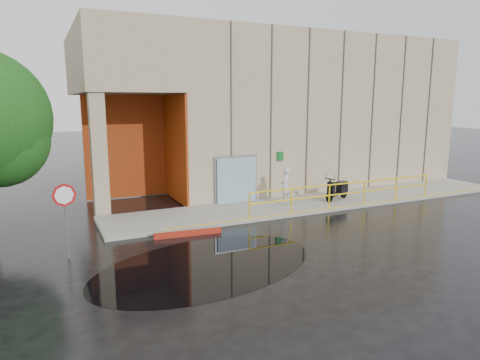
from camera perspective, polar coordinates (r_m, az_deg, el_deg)
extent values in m
plane|color=black|center=(14.47, 8.72, -8.42)|extent=(120.00, 120.00, 0.00)
cube|color=gray|center=(20.21, 11.04, -2.81)|extent=(20.00, 3.00, 0.15)
cube|color=tan|center=(26.20, 6.44, 8.99)|extent=(16.00, 10.00, 8.00)
cube|color=tan|center=(22.69, -16.25, 14.75)|extent=(4.00, 10.00, 3.00)
cube|color=tan|center=(17.96, -18.27, 3.06)|extent=(0.60, 0.60, 5.00)
cube|color=#98390E|center=(21.25, -15.05, 4.30)|extent=(3.80, 0.15, 4.90)
cube|color=#98390E|center=(20.00, -8.62, 4.18)|extent=(0.10, 3.50, 4.90)
cube|color=#93B5C9|center=(19.25, -0.47, -0.01)|extent=(1.90, 0.10, 2.00)
cube|color=slate|center=(19.32, -0.57, 0.03)|extent=(2.10, 0.06, 2.20)
cube|color=#0D5F1E|center=(20.22, 5.39, 3.18)|extent=(0.32, 0.04, 0.42)
cylinder|color=yellow|center=(19.10, 14.15, -0.41)|extent=(9.50, 0.06, 0.06)
cylinder|color=yellow|center=(19.19, 14.09, -1.73)|extent=(9.50, 0.06, 0.06)
imported|color=silver|center=(19.04, 6.06, -0.77)|extent=(0.71, 0.66, 1.62)
cylinder|color=black|center=(19.78, 11.86, -2.19)|extent=(0.49, 0.25, 0.48)
cylinder|color=black|center=(20.78, 13.69, -1.66)|extent=(0.49, 0.25, 0.48)
cylinder|color=slate|center=(13.75, -22.13, -5.74)|extent=(0.06, 0.06, 2.00)
cylinder|color=#A30F0F|center=(13.50, -22.40, -1.87)|extent=(0.69, 0.15, 0.69)
cylinder|color=white|center=(13.48, -22.39, -1.90)|extent=(0.54, 0.10, 0.55)
cube|color=maroon|center=(15.22, -6.94, -7.06)|extent=(2.41, 0.42, 0.18)
cube|color=black|center=(12.60, -4.42, -11.24)|extent=(7.78, 5.79, 0.01)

